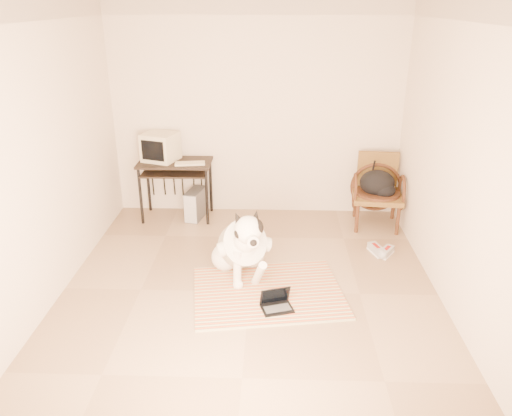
{
  "coord_description": "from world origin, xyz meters",
  "views": [
    {
      "loc": [
        0.23,
        -4.56,
        2.9
      ],
      "look_at": [
        0.06,
        0.24,
        0.87
      ],
      "focal_mm": 35.0,
      "sensor_mm": 36.0,
      "label": 1
    }
  ],
  "objects_px": {
    "crt_monitor": "(160,147)",
    "backpack": "(378,184)",
    "dog": "(242,247)",
    "computer_desk": "(175,170)",
    "pc_tower": "(196,204)",
    "rattan_chair": "(377,191)",
    "laptop": "(276,303)"
  },
  "relations": [
    {
      "from": "computer_desk",
      "to": "crt_monitor",
      "type": "relative_size",
      "value": 1.87
    },
    {
      "from": "computer_desk",
      "to": "pc_tower",
      "type": "xyz_separation_m",
      "value": [
        0.26,
        -0.0,
        -0.5
      ]
    },
    {
      "from": "computer_desk",
      "to": "crt_monitor",
      "type": "height_order",
      "value": "crt_monitor"
    },
    {
      "from": "laptop",
      "to": "backpack",
      "type": "xyz_separation_m",
      "value": [
        1.36,
        2.06,
        0.54
      ]
    },
    {
      "from": "computer_desk",
      "to": "backpack",
      "type": "relative_size",
      "value": 2.14
    },
    {
      "from": "pc_tower",
      "to": "rattan_chair",
      "type": "bearing_deg",
      "value": -2.52
    },
    {
      "from": "crt_monitor",
      "to": "rattan_chair",
      "type": "bearing_deg",
      "value": -3.56
    },
    {
      "from": "crt_monitor",
      "to": "laptop",
      "type": "bearing_deg",
      "value": -55.44
    },
    {
      "from": "dog",
      "to": "crt_monitor",
      "type": "xyz_separation_m",
      "value": [
        -1.21,
        1.67,
        0.65
      ]
    },
    {
      "from": "dog",
      "to": "backpack",
      "type": "bearing_deg",
      "value": 39.09
    },
    {
      "from": "rattan_chair",
      "to": "backpack",
      "type": "distance_m",
      "value": 0.14
    },
    {
      "from": "crt_monitor",
      "to": "rattan_chair",
      "type": "distance_m",
      "value": 3.02
    },
    {
      "from": "pc_tower",
      "to": "rattan_chair",
      "type": "xyz_separation_m",
      "value": [
        2.51,
        -0.11,
        0.28
      ]
    },
    {
      "from": "dog",
      "to": "crt_monitor",
      "type": "height_order",
      "value": "crt_monitor"
    },
    {
      "from": "crt_monitor",
      "to": "rattan_chair",
      "type": "height_order",
      "value": "crt_monitor"
    },
    {
      "from": "crt_monitor",
      "to": "pc_tower",
      "type": "relative_size",
      "value": 1.12
    },
    {
      "from": "laptop",
      "to": "computer_desk",
      "type": "relative_size",
      "value": 0.36
    },
    {
      "from": "backpack",
      "to": "dog",
      "type": "bearing_deg",
      "value": -140.91
    },
    {
      "from": "dog",
      "to": "rattan_chair",
      "type": "relative_size",
      "value": 1.24
    },
    {
      "from": "crt_monitor",
      "to": "backpack",
      "type": "height_order",
      "value": "crt_monitor"
    },
    {
      "from": "crt_monitor",
      "to": "backpack",
      "type": "xyz_separation_m",
      "value": [
        2.95,
        -0.25,
        -0.41
      ]
    },
    {
      "from": "laptop",
      "to": "dog",
      "type": "bearing_deg",
      "value": 120.64
    },
    {
      "from": "rattan_chair",
      "to": "backpack",
      "type": "relative_size",
      "value": 2.08
    },
    {
      "from": "pc_tower",
      "to": "rattan_chair",
      "type": "distance_m",
      "value": 2.52
    },
    {
      "from": "dog",
      "to": "computer_desk",
      "type": "relative_size",
      "value": 1.2
    },
    {
      "from": "crt_monitor",
      "to": "backpack",
      "type": "distance_m",
      "value": 2.99
    },
    {
      "from": "computer_desk",
      "to": "backpack",
      "type": "bearing_deg",
      "value": -3.83
    },
    {
      "from": "crt_monitor",
      "to": "rattan_chair",
      "type": "xyz_separation_m",
      "value": [
        2.96,
        -0.18,
        -0.53
      ]
    },
    {
      "from": "dog",
      "to": "pc_tower",
      "type": "xyz_separation_m",
      "value": [
        -0.75,
        1.6,
        -0.16
      ]
    },
    {
      "from": "laptop",
      "to": "backpack",
      "type": "bearing_deg",
      "value": 56.54
    },
    {
      "from": "rattan_chair",
      "to": "backpack",
      "type": "bearing_deg",
      "value": -97.63
    },
    {
      "from": "dog",
      "to": "pc_tower",
      "type": "relative_size",
      "value": 2.52
    }
  ]
}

